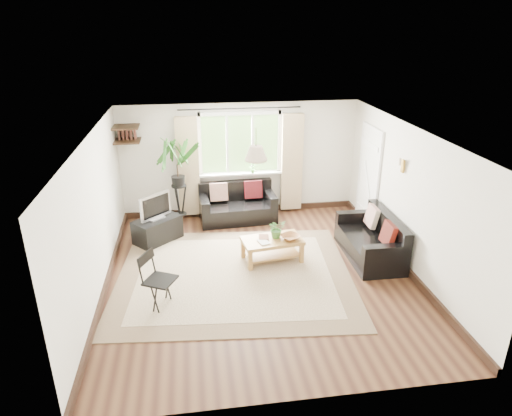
{
  "coord_description": "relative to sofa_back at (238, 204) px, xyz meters",
  "views": [
    {
      "loc": [
        -1.01,
        -6.55,
        3.97
      ],
      "look_at": [
        0.0,
        0.4,
        1.05
      ],
      "focal_mm": 32.0,
      "sensor_mm": 36.0,
      "label": 1
    }
  ],
  "objects": [
    {
      "name": "wall_right",
      "position": [
        2.62,
        -2.3,
        0.83
      ],
      "size": [
        0.02,
        5.5,
        2.4
      ],
      "primitive_type": "cube",
      "color": "silver",
      "rests_on": "floor"
    },
    {
      "name": "sill_plant",
      "position": [
        0.37,
        0.33,
        0.69
      ],
      "size": [
        0.14,
        0.1,
        0.27
      ],
      "primitive_type": "imported",
      "color": "#2D6023",
      "rests_on": "window"
    },
    {
      "name": "wall_left",
      "position": [
        -2.38,
        -2.3,
        0.83
      ],
      "size": [
        0.02,
        5.5,
        2.4
      ],
      "primitive_type": "cube",
      "color": "silver",
      "rests_on": "floor"
    },
    {
      "name": "sofa_right",
      "position": [
        2.16,
        -1.94,
        0.0
      ],
      "size": [
        1.6,
        0.81,
        0.75
      ],
      "primitive_type": null,
      "rotation": [
        0.0,
        0.0,
        -1.58
      ],
      "color": "black",
      "rests_on": "floor"
    },
    {
      "name": "wall_sconce",
      "position": [
        2.55,
        -2.0,
        1.37
      ],
      "size": [
        0.12,
        0.12,
        0.28
      ],
      "primitive_type": null,
      "color": "beige",
      "rests_on": "wall_right"
    },
    {
      "name": "sofa_back",
      "position": [
        0.0,
        0.0,
        0.0
      ],
      "size": [
        1.62,
        0.88,
        0.74
      ],
      "primitive_type": null,
      "rotation": [
        0.0,
        0.0,
        0.06
      ],
      "color": "black",
      "rests_on": "floor"
    },
    {
      "name": "corner_shelf",
      "position": [
        -2.13,
        0.2,
        1.52
      ],
      "size": [
        0.5,
        0.5,
        0.34
      ],
      "primitive_type": null,
      "color": "black",
      "rests_on": "wall_back"
    },
    {
      "name": "pendant_lamp",
      "position": [
        0.12,
        -1.9,
        1.68
      ],
      "size": [
        0.36,
        0.36,
        0.54
      ],
      "primitive_type": null,
      "color": "beige",
      "rests_on": "ceiling"
    },
    {
      "name": "ceiling",
      "position": [
        0.12,
        -2.3,
        2.03
      ],
      "size": [
        5.5,
        5.5,
        0.0
      ],
      "primitive_type": "plane",
      "rotation": [
        3.14,
        0.0,
        0.0
      ],
      "color": "white",
      "rests_on": "floor"
    },
    {
      "name": "wall_front",
      "position": [
        0.12,
        -5.05,
        0.83
      ],
      "size": [
        5.0,
        0.02,
        2.4
      ],
      "primitive_type": "cube",
      "color": "silver",
      "rests_on": "floor"
    },
    {
      "name": "window",
      "position": [
        0.12,
        0.41,
        1.18
      ],
      "size": [
        2.5,
        0.16,
        2.16
      ],
      "primitive_type": null,
      "color": "white",
      "rests_on": "wall_back"
    },
    {
      "name": "floor",
      "position": [
        0.12,
        -2.3,
        -0.37
      ],
      "size": [
        5.5,
        5.5,
        0.0
      ],
      "primitive_type": "plane",
      "color": "black",
      "rests_on": "ground"
    },
    {
      "name": "book_a",
      "position": [
        0.16,
        -1.97,
        0.06
      ],
      "size": [
        0.22,
        0.26,
        0.02
      ],
      "primitive_type": "imported",
      "rotation": [
        0.0,
        0.0,
        0.28
      ],
      "color": "silver",
      "rests_on": "coffee_table"
    },
    {
      "name": "rug",
      "position": [
        -0.3,
        -2.25,
        -0.36
      ],
      "size": [
        4.14,
        3.64,
        0.02
      ],
      "primitive_type": "cube",
      "rotation": [
        0.0,
        0.0,
        -0.09
      ],
      "color": "beige",
      "rests_on": "floor"
    },
    {
      "name": "tv_stand",
      "position": [
        -1.63,
        -0.76,
        -0.14
      ],
      "size": [
        0.98,
        0.95,
        0.47
      ],
      "primitive_type": "cube",
      "rotation": [
        0.0,
        0.0,
        0.73
      ],
      "color": "black",
      "rests_on": "floor"
    },
    {
      "name": "wall_back",
      "position": [
        0.12,
        0.45,
        0.83
      ],
      "size": [
        5.0,
        0.02,
        2.4
      ],
      "primitive_type": "cube",
      "color": "silver",
      "rests_on": "floor"
    },
    {
      "name": "palm_stand",
      "position": [
        -1.2,
        0.04,
        0.53
      ],
      "size": [
        0.85,
        0.85,
        1.81
      ],
      "primitive_type": null,
      "rotation": [
        0.0,
        0.0,
        0.25
      ],
      "color": "black",
      "rests_on": "floor"
    },
    {
      "name": "folding_chair",
      "position": [
        -1.45,
        -2.98,
        0.06
      ],
      "size": [
        0.6,
        0.6,
        0.86
      ],
      "primitive_type": null,
      "rotation": [
        0.0,
        0.0,
        1.1
      ],
      "color": "black",
      "rests_on": "floor"
    },
    {
      "name": "book_b",
      "position": [
        0.19,
        -1.76,
        0.06
      ],
      "size": [
        0.19,
        0.25,
        0.02
      ],
      "primitive_type": "imported",
      "rotation": [
        0.0,
        0.0,
        -0.12
      ],
      "color": "brown",
      "rests_on": "coffee_table"
    },
    {
      "name": "door",
      "position": [
        2.59,
        -0.6,
        0.63
      ],
      "size": [
        0.06,
        0.96,
        2.06
      ],
      "primitive_type": "cube",
      "color": "silver",
      "rests_on": "wall_right"
    },
    {
      "name": "coffee_table",
      "position": [
        0.41,
        -1.84,
        -0.16
      ],
      "size": [
        1.1,
        0.71,
        0.42
      ],
      "primitive_type": null,
      "rotation": [
        0.0,
        0.0,
        0.14
      ],
      "color": "olive",
      "rests_on": "floor"
    },
    {
      "name": "bowl",
      "position": [
        0.72,
        -1.89,
        0.09
      ],
      "size": [
        0.42,
        0.42,
        0.08
      ],
      "primitive_type": "imported",
      "rotation": [
        0.0,
        0.0,
        0.44
      ],
      "color": "brown",
      "rests_on": "coffee_table"
    },
    {
      "name": "table_plant",
      "position": [
        0.5,
        -1.78,
        0.22
      ],
      "size": [
        0.37,
        0.35,
        0.33
      ],
      "primitive_type": "imported",
      "rotation": [
        0.0,
        0.0,
        0.35
      ],
      "color": "#3A6D2B",
      "rests_on": "coffee_table"
    },
    {
      "name": "tv",
      "position": [
        -1.63,
        -0.76,
        0.35
      ],
      "size": [
        0.65,
        0.61,
        0.51
      ],
      "primitive_type": null,
      "rotation": [
        0.0,
        0.0,
        0.73
      ],
      "color": "#A5A5AA",
      "rests_on": "tv_stand"
    }
  ]
}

